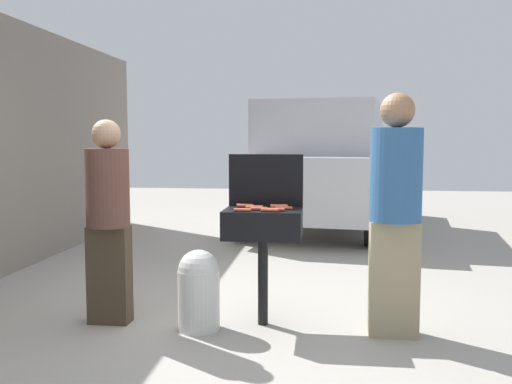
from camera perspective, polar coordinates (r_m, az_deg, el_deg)
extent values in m
plane|color=#9E998E|center=(4.77, -2.68, -12.42)|extent=(24.00, 24.00, 0.00)
cylinder|color=black|center=(4.50, 0.70, -8.92)|extent=(0.08, 0.08, 0.69)
cube|color=black|center=(4.41, 0.71, -3.16)|extent=(0.60, 0.44, 0.22)
cube|color=black|center=(4.59, 1.00, 1.19)|extent=(0.60, 0.05, 0.42)
cylinder|color=#C6593D|center=(4.52, 2.26, -1.39)|extent=(0.13, 0.04, 0.03)
cylinder|color=#B74C33|center=(4.23, 1.35, -1.84)|extent=(0.13, 0.04, 0.03)
cylinder|color=#C6593D|center=(4.49, 2.41, -1.44)|extent=(0.13, 0.03, 0.03)
cylinder|color=#AD4228|center=(4.38, -0.24, -1.60)|extent=(0.13, 0.03, 0.03)
cylinder|color=#C6593D|center=(4.27, 2.02, -1.77)|extent=(0.13, 0.04, 0.03)
cylinder|color=#C6593D|center=(4.54, -1.13, -1.35)|extent=(0.13, 0.03, 0.03)
cylinder|color=#B74C33|center=(4.51, -1.06, -1.40)|extent=(0.13, 0.03, 0.03)
cylinder|color=#C6593D|center=(4.25, -1.38, -1.81)|extent=(0.13, 0.03, 0.03)
cylinder|color=#C6593D|center=(4.45, -0.13, -1.50)|extent=(0.13, 0.04, 0.03)
cylinder|color=#B74C33|center=(4.37, 2.83, -1.62)|extent=(0.13, 0.03, 0.03)
cylinder|color=#AD4228|center=(4.43, 2.32, -1.52)|extent=(0.13, 0.03, 0.03)
cylinder|color=#C6593D|center=(4.32, 0.29, -1.69)|extent=(0.13, 0.04, 0.03)
cylinder|color=silver|center=(4.44, -5.76, -10.72)|extent=(0.32, 0.32, 0.46)
sphere|color=silver|center=(4.38, -5.79, -7.82)|extent=(0.31, 0.31, 0.31)
cube|color=#3F3323|center=(4.68, -14.47, -8.04)|extent=(0.32, 0.18, 0.77)
cylinder|color=brown|center=(4.57, -14.67, 0.41)|extent=(0.34, 0.34, 0.61)
sphere|color=tan|center=(4.56, -14.80, 5.65)|extent=(0.22, 0.22, 0.22)
cube|color=gray|center=(4.36, 13.65, -8.45)|extent=(0.36, 0.20, 0.86)
cylinder|color=#2D598C|center=(4.24, 13.87, 1.69)|extent=(0.37, 0.37, 0.68)
sphere|color=#936B4C|center=(4.24, 14.01, 7.96)|extent=(0.25, 0.25, 0.25)
cube|color=#B7B7BC|center=(9.45, 6.84, 1.13)|extent=(2.51, 4.63, 0.90)
cube|color=#B7B7BC|center=(9.23, 6.72, 6.31)|extent=(2.11, 2.82, 0.80)
cylinder|color=black|center=(7.89, 11.72, -3.06)|extent=(0.31, 0.66, 0.64)
cylinder|color=black|center=(8.19, -1.01, -2.65)|extent=(0.31, 0.66, 0.64)
cylinder|color=black|center=(10.94, 12.64, -0.76)|extent=(0.31, 0.66, 0.64)
cylinder|color=black|center=(11.16, 3.34, -0.53)|extent=(0.31, 0.66, 0.64)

